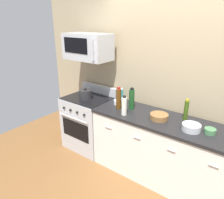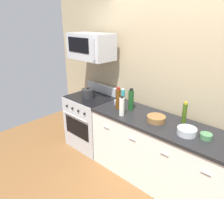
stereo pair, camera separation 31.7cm
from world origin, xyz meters
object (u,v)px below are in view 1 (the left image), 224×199
(bottle_olive_oil, at_px, (186,110))
(bowl_wooden_salad, at_px, (159,116))
(bowl_green_glaze, at_px, (210,131))
(stockpot, at_px, (85,94))
(bowl_white_ceramic, at_px, (119,102))
(bottle_dish_soap, at_px, (121,95))
(bowl_steel_prep, at_px, (191,127))
(bottle_vinegar_white, at_px, (124,106))
(bottle_wine_green, at_px, (132,99))
(bottle_wine_amber, at_px, (119,99))
(microwave, at_px, (88,47))
(range_oven, at_px, (89,122))

(bottle_olive_oil, relative_size, bowl_wooden_salad, 1.20)
(bowl_green_glaze, bearing_deg, bowl_wooden_salad, -179.12)
(stockpot, bearing_deg, bowl_white_ceramic, 13.31)
(bottle_olive_oil, bearing_deg, bowl_wooden_salad, -144.98)
(bottle_dish_soap, xyz_separation_m, bowl_steel_prep, (1.21, -0.30, -0.06))
(bottle_olive_oil, bearing_deg, bowl_white_ceramic, -175.31)
(bowl_white_ceramic, xyz_separation_m, bowl_wooden_salad, (0.73, -0.11, 0.00))
(bottle_olive_oil, bearing_deg, bottle_vinegar_white, -153.49)
(bottle_vinegar_white, relative_size, stockpot, 1.31)
(bowl_steel_prep, height_order, stockpot, stockpot)
(bottle_wine_green, relative_size, bottle_dish_soap, 1.54)
(bowl_white_ceramic, xyz_separation_m, stockpot, (-0.57, -0.14, 0.04))
(bottle_vinegar_white, xyz_separation_m, bowl_steel_prep, (0.88, 0.12, -0.09))
(bottle_wine_amber, xyz_separation_m, stockpot, (-0.67, 0.01, -0.08))
(bottle_wine_green, xyz_separation_m, bottle_wine_amber, (-0.16, -0.10, 0.00))
(microwave, bearing_deg, stockpot, -90.13)
(bottle_dish_soap, relative_size, bowl_white_ceramic, 1.39)
(bottle_wine_amber, xyz_separation_m, bowl_wooden_salad, (0.63, 0.03, -0.12))
(bowl_white_ceramic, height_order, stockpot, stockpot)
(bottle_dish_soap, height_order, bowl_white_ceramic, bottle_dish_soap)
(bottle_wine_green, bearing_deg, bottle_wine_amber, -148.07)
(bowl_wooden_salad, distance_m, bowl_steel_prep, 0.44)
(range_oven, relative_size, bowl_green_glaze, 8.28)
(bowl_green_glaze, bearing_deg, bowl_white_ceramic, 175.69)
(bottle_olive_oil, xyz_separation_m, stockpot, (-1.58, -0.22, -0.06))
(bottle_olive_oil, bearing_deg, bottle_dish_soap, 176.88)
(range_oven, xyz_separation_m, bottle_wine_green, (0.83, 0.04, 0.60))
(bottle_dish_soap, xyz_separation_m, bowl_green_glaze, (1.41, -0.24, -0.07))
(bottle_wine_green, distance_m, bowl_white_ceramic, 0.29)
(bowl_wooden_salad, height_order, stockpot, stockpot)
(bowl_white_ceramic, bearing_deg, bottle_wine_green, -9.24)
(bowl_wooden_salad, height_order, bowl_steel_prep, bowl_steel_prep)
(bottle_dish_soap, relative_size, stockpot, 0.99)
(bottle_dish_soap, height_order, bottle_wine_amber, bottle_wine_amber)
(range_oven, bearing_deg, bottle_vinegar_white, -12.75)
(stockpot, bearing_deg, bowl_steel_prep, -0.82)
(microwave, height_order, bottle_dish_soap, microwave)
(bowl_steel_prep, relative_size, stockpot, 1.03)
(bottle_dish_soap, height_order, bottle_vinegar_white, bottle_vinegar_white)
(bottle_olive_oil, xyz_separation_m, bowl_white_ceramic, (-1.01, -0.08, -0.10))
(bottle_wine_green, distance_m, bottle_dish_soap, 0.36)
(range_oven, bearing_deg, bottle_olive_oil, 5.96)
(microwave, height_order, bottle_wine_amber, microwave)
(bottle_dish_soap, height_order, stockpot, bottle_dish_soap)
(bottle_vinegar_white, bearing_deg, bottle_wine_green, 96.88)
(bowl_white_ceramic, bearing_deg, bottle_wine_amber, -54.92)
(bottle_vinegar_white, distance_m, bowl_green_glaze, 1.09)
(bowl_wooden_salad, bearing_deg, bowl_white_ceramic, 171.25)
(range_oven, xyz_separation_m, microwave, (0.00, 0.04, 1.28))
(stockpot, bearing_deg, bowl_green_glaze, 0.98)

